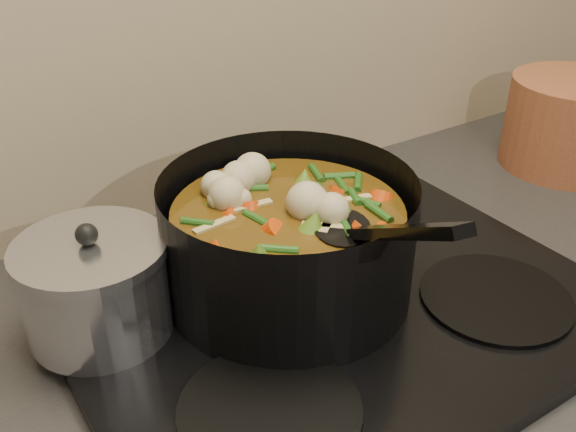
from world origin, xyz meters
TOP-DOWN VIEW (x-y plane):
  - stovetop at (0.00, 1.93)m, footprint 0.62×0.54m
  - stockpot at (-0.04, 1.96)m, footprint 0.38×0.45m
  - saucepan at (-0.25, 2.01)m, footprint 0.17×0.17m
  - terracotta_crock at (0.59, 2.02)m, footprint 0.22×0.22m

SIDE VIEW (x-z plane):
  - stovetop at x=0.00m, z-range 0.91..0.93m
  - saucepan at x=-0.25m, z-range 0.92..1.05m
  - terracotta_crock at x=0.59m, z-range 0.91..1.06m
  - stockpot at x=-0.04m, z-range 0.89..1.11m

